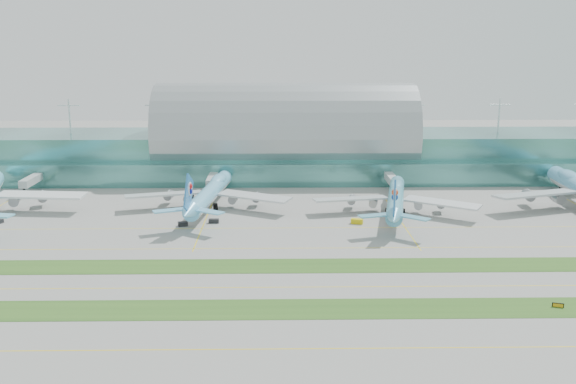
{
  "coord_description": "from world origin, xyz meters",
  "views": [
    {
      "loc": [
        -3.64,
        -168.33,
        60.97
      ],
      "look_at": [
        0.0,
        55.0,
        9.0
      ],
      "focal_mm": 40.0,
      "sensor_mm": 36.0,
      "label": 1
    }
  ],
  "objects_px": {
    "terminal": "(285,145)",
    "airliner_b": "(210,192)",
    "taxiway_sign_east": "(558,305)",
    "airliner_c": "(396,198)"
  },
  "relations": [
    {
      "from": "taxiway_sign_east",
      "to": "airliner_c",
      "type": "bearing_deg",
      "value": 122.75
    },
    {
      "from": "airliner_b",
      "to": "terminal",
      "type": "bearing_deg",
      "value": 70.87
    },
    {
      "from": "terminal",
      "to": "airliner_c",
      "type": "distance_m",
      "value": 80.74
    },
    {
      "from": "airliner_c",
      "to": "taxiway_sign_east",
      "type": "xyz_separation_m",
      "value": [
        22.98,
        -86.87,
        -5.29
      ]
    },
    {
      "from": "terminal",
      "to": "taxiway_sign_east",
      "type": "distance_m",
      "value": 169.32
    },
    {
      "from": "airliner_b",
      "to": "taxiway_sign_east",
      "type": "distance_m",
      "value": 132.62
    },
    {
      "from": "airliner_b",
      "to": "airliner_c",
      "type": "xyz_separation_m",
      "value": [
        68.85,
        -8.67,
        -0.29
      ]
    },
    {
      "from": "terminal",
      "to": "taxiway_sign_east",
      "type": "height_order",
      "value": "terminal"
    },
    {
      "from": "terminal",
      "to": "airliner_b",
      "type": "relative_size",
      "value": 4.71
    },
    {
      "from": "airliner_b",
      "to": "airliner_c",
      "type": "relative_size",
      "value": 1.06
    }
  ]
}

